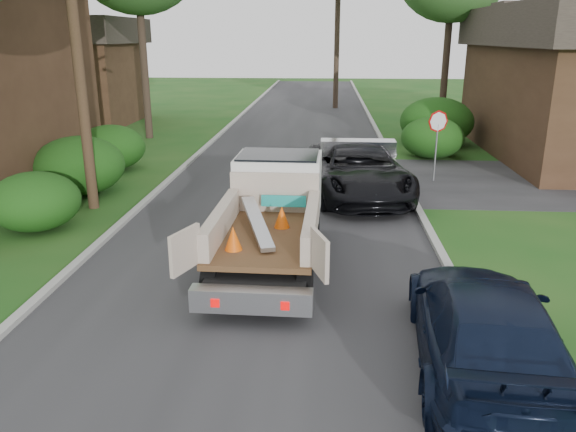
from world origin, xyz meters
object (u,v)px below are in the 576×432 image
Objects in this scene: stop_sign at (437,131)px; flatbed_truck at (274,205)px; black_pickup at (358,170)px; utility_pole at (74,25)px; house_left_far at (70,69)px; navy_suv at (485,327)px.

stop_sign is 0.43× the size of flatbed_truck.
stop_sign is 0.41× the size of black_pickup.
utility_pole is at bearing -173.48° from black_pickup.
house_left_far is (-8.02, 17.02, -2.12)m from utility_pole.
stop_sign is 3.61m from black_pickup.
navy_suv is at bearing -40.39° from utility_pole.
flatbed_truck is 0.95× the size of black_pickup.
house_left_far is at bearing 115.23° from utility_pole.
flatbed_truck is (13.71, -20.29, -1.88)m from house_left_far.
navy_suv is at bearing -89.17° from black_pickup.
house_left_far reaches higher than black_pickup.
house_left_far is 1.31× the size of flatbed_truck.
stop_sign is 0.49× the size of navy_suv.
utility_pole is 7.68m from flatbed_truck.
flatbed_truck is at bearing -29.94° from utility_pole.
flatbed_truck is 5.87m from navy_suv.
navy_suv is (3.59, -4.62, -0.45)m from flatbed_truck.
flatbed_truck is at bearing -120.12° from black_pickup.
stop_sign is 0.33× the size of house_left_far.
black_pickup reaches higher than navy_suv.
stop_sign is at bearing 20.62° from utility_pole.
house_left_far reaches higher than navy_suv.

